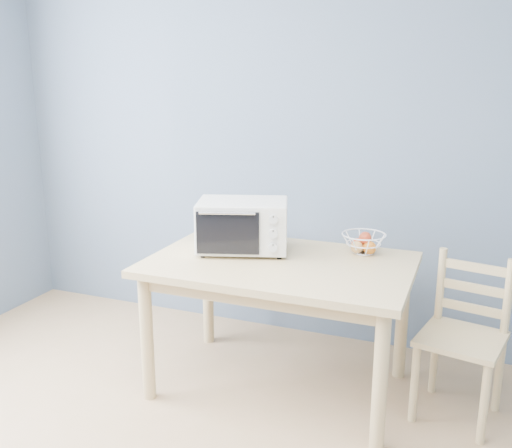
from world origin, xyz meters
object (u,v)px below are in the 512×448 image
at_px(toaster_oven, 239,225).
at_px(fruit_basket, 363,243).
at_px(dining_table, 280,279).
at_px(dining_chair, 463,340).

xyz_separation_m(toaster_oven, fruit_basket, (0.66, 0.21, -0.09)).
distance_m(dining_table, fruit_basket, 0.52).
relative_size(dining_table, toaster_oven, 2.43).
height_order(dining_table, fruit_basket, fruit_basket).
bearing_deg(dining_chair, toaster_oven, -167.25).
xyz_separation_m(toaster_oven, dining_chair, (1.23, 0.02, -0.49)).
distance_m(toaster_oven, dining_chair, 1.32).
height_order(toaster_oven, dining_chair, toaster_oven).
height_order(toaster_oven, fruit_basket, toaster_oven).
distance_m(toaster_oven, fruit_basket, 0.70).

